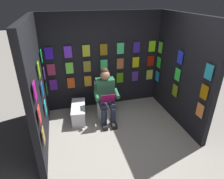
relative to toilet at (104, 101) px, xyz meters
name	(u,v)px	position (x,y,z in m)	size (l,w,h in m)	color
ground_plane	(131,161)	(-0.10, 1.59, -0.33)	(30.00, 30.00, 0.00)	#9E998E
display_wall_back	(103,61)	(-0.10, -0.51, 0.81)	(2.88, 0.14, 2.28)	black
display_wall_left	(181,71)	(-1.54, 0.57, 0.81)	(0.14, 2.05, 2.28)	black
display_wall_right	(37,86)	(1.33, 0.57, 0.81)	(0.14, 2.05, 2.28)	black
toilet	(104,101)	(0.00, 0.00, 0.00)	(0.41, 0.56, 0.77)	white
person_reading	(106,95)	(0.01, 0.23, 0.27)	(0.54, 0.70, 1.19)	#286B42
comic_longbox_near	(79,112)	(0.62, 0.07, -0.15)	(0.39, 0.77, 0.35)	silver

